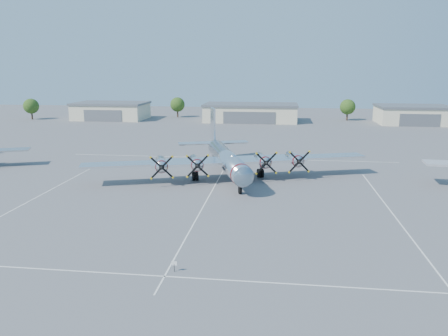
# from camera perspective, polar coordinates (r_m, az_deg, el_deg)

# --- Properties ---
(ground) EXTENTS (260.00, 260.00, 0.00)m
(ground) POSITION_cam_1_polar(r_m,az_deg,el_deg) (56.41, -2.05, -3.85)
(ground) COLOR #4E4E50
(ground) RESTS_ON ground
(parking_lines) EXTENTS (60.00, 50.08, 0.01)m
(parking_lines) POSITION_cam_1_polar(r_m,az_deg,el_deg) (54.76, -2.35, -4.37)
(parking_lines) COLOR silver
(parking_lines) RESTS_ON ground
(hangar_west) EXTENTS (22.60, 14.60, 5.40)m
(hangar_west) POSITION_cam_1_polar(r_m,az_deg,el_deg) (146.16, -14.53, 7.26)
(hangar_west) COLOR beige
(hangar_west) RESTS_ON ground
(hangar_center) EXTENTS (28.60, 14.60, 5.40)m
(hangar_center) POSITION_cam_1_polar(r_m,az_deg,el_deg) (136.20, 3.51, 7.25)
(hangar_center) COLOR beige
(hangar_center) RESTS_ON ground
(hangar_east) EXTENTS (20.60, 14.60, 5.40)m
(hangar_east) POSITION_cam_1_polar(r_m,az_deg,el_deg) (141.46, 23.43, 6.43)
(hangar_east) COLOR beige
(hangar_east) RESTS_ON ground
(tree_far_west) EXTENTS (4.80, 4.80, 6.64)m
(tree_far_west) POSITION_cam_1_polar(r_m,az_deg,el_deg) (153.57, -23.89, 7.39)
(tree_far_west) COLOR #382619
(tree_far_west) RESTS_ON ground
(tree_west) EXTENTS (4.80, 4.80, 6.64)m
(tree_west) POSITION_cam_1_polar(r_m,az_deg,el_deg) (147.69, -6.09, 8.24)
(tree_west) COLOR #382619
(tree_west) RESTS_ON ground
(tree_east) EXTENTS (4.80, 4.80, 6.64)m
(tree_east) POSITION_cam_1_polar(r_m,az_deg,el_deg) (143.36, 15.85, 7.68)
(tree_east) COLOR #382619
(tree_east) RESTS_ON ground
(main_bomber_b29) EXTENTS (49.14, 40.48, 9.36)m
(main_bomber_b29) POSITION_cam_1_polar(r_m,az_deg,el_deg) (67.29, 0.25, -1.05)
(main_bomber_b29) COLOR white
(main_bomber_b29) RESTS_ON ground
(info_placard) EXTENTS (0.47, 0.05, 0.90)m
(info_placard) POSITION_cam_1_polar(r_m,az_deg,el_deg) (36.76, -6.52, -12.41)
(info_placard) COLOR black
(info_placard) RESTS_ON ground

